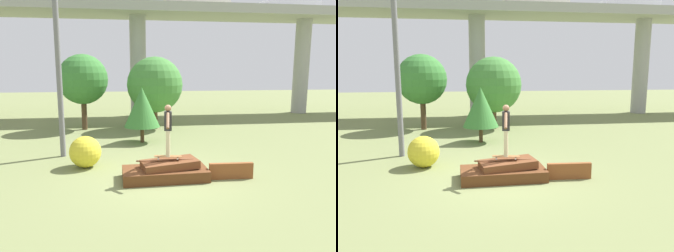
# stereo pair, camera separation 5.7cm
# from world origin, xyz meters

# --- Properties ---
(ground_plane) EXTENTS (80.00, 80.00, 0.00)m
(ground_plane) POSITION_xyz_m (0.00, 0.00, 0.00)
(ground_plane) COLOR olive
(scrap_pile) EXTENTS (2.54, 1.23, 0.61)m
(scrap_pile) POSITION_xyz_m (0.04, 0.01, 0.24)
(scrap_pile) COLOR #5B3319
(scrap_pile) RESTS_ON ground_plane
(scrap_plank_loose) EXTENTS (1.33, 0.20, 0.49)m
(scrap_plank_loose) POSITION_xyz_m (1.96, -0.26, 0.24)
(scrap_plank_loose) COLOR brown
(scrap_plank_loose) RESTS_ON ground_plane
(skateboard) EXTENTS (0.83, 0.33, 0.09)m
(skateboard) POSITION_xyz_m (0.09, 0.03, 0.69)
(skateboard) COLOR brown
(skateboard) RESTS_ON scrap_pile
(skater) EXTENTS (0.26, 1.07, 1.53)m
(skater) POSITION_xyz_m (0.09, 0.03, 1.58)
(skater) COLOR #C6B78E
(skater) RESTS_ON skateboard
(highway_overpass) EXTENTS (44.00, 4.19, 7.42)m
(highway_overpass) POSITION_xyz_m (0.00, 13.68, 6.44)
(highway_overpass) COLOR #9E9E99
(highway_overpass) RESTS_ON ground_plane
(car_on_overpass_left) EXTENTS (4.04, 1.75, 1.28)m
(car_on_overpass_left) POSITION_xyz_m (10.99, 14.10, 7.94)
(car_on_overpass_left) COLOR silver
(car_on_overpass_left) RESTS_ON highway_overpass
(utility_pole) EXTENTS (1.30, 0.20, 7.20)m
(utility_pole) POSITION_xyz_m (-3.45, 3.15, 3.72)
(utility_pole) COLOR slate
(utility_pole) RESTS_ON ground_plane
(tree_behind_left) EXTENTS (2.66, 2.66, 4.05)m
(tree_behind_left) POSITION_xyz_m (-3.23, 8.79, 2.71)
(tree_behind_left) COLOR #4C3823
(tree_behind_left) RESTS_ON ground_plane
(tree_behind_right) EXTENTS (3.02, 3.02, 3.93)m
(tree_behind_right) POSITION_xyz_m (0.61, 8.47, 2.41)
(tree_behind_right) COLOR #4C3823
(tree_behind_right) RESTS_ON ground_plane
(tree_mid_back) EXTENTS (1.60, 1.60, 2.48)m
(tree_mid_back) POSITION_xyz_m (-0.33, 5.15, 1.59)
(tree_mid_back) COLOR #4C3823
(tree_mid_back) RESTS_ON ground_plane
(bush_yellow_flowering) EXTENTS (1.06, 1.06, 1.06)m
(bush_yellow_flowering) POSITION_xyz_m (-2.47, 1.59, 0.53)
(bush_yellow_flowering) COLOR gold
(bush_yellow_flowering) RESTS_ON ground_plane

